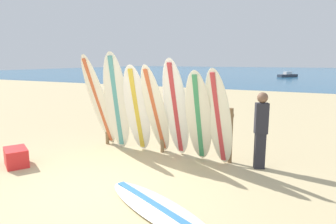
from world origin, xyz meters
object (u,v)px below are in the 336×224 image
at_px(surfboard_leaning_center_left, 137,110).
at_px(beachgoer_standing, 261,127).
at_px(surfboard_leaning_right, 199,118).
at_px(cooler_box, 16,157).
at_px(surfboard_leaning_far_right, 219,119).
at_px(surfboard_lying_on_sand, 158,208).
at_px(surfboard_leaning_center, 156,111).
at_px(surfboard_leaning_far_left, 99,102).
at_px(surfboard_leaning_center_right, 176,109).
at_px(small_boat_offshore, 288,75).
at_px(surfboard_rack, 162,120).
at_px(surfboard_leaning_left, 117,102).

xyz_separation_m(surfboard_leaning_center_left, beachgoer_standing, (2.66, 0.27, -0.19)).
height_order(surfboard_leaning_right, cooler_box, surfboard_leaning_right).
xyz_separation_m(surfboard_leaning_far_right, surfboard_lying_on_sand, (-0.26, -2.04, -0.97)).
distance_m(surfboard_lying_on_sand, beachgoer_standing, 2.70).
bearing_deg(beachgoer_standing, surfboard_leaning_center, -172.84).
relative_size(surfboard_leaning_far_left, surfboard_leaning_center_left, 1.11).
bearing_deg(surfboard_leaning_center_right, surfboard_leaning_far_right, -7.27).
relative_size(surfboard_leaning_center_left, surfboard_leaning_right, 1.04).
bearing_deg(surfboard_leaning_far_right, small_boat_offshore, 92.08).
bearing_deg(surfboard_leaning_far_left, beachgoer_standing, 4.49).
bearing_deg(surfboard_lying_on_sand, cooler_box, 174.29).
bearing_deg(surfboard_leaning_right, surfboard_leaning_center_right, 166.28).
xyz_separation_m(surfboard_rack, surfboard_lying_on_sand, (1.18, -2.44, -0.73)).
bearing_deg(surfboard_leaning_left, surfboard_leaning_right, -2.05).
bearing_deg(surfboard_lying_on_sand, beachgoer_standing, 66.81).
height_order(surfboard_leaning_left, surfboard_leaning_far_right, surfboard_leaning_left).
xyz_separation_m(surfboard_rack, surfboard_leaning_center_left, (-0.46, -0.34, 0.26)).
xyz_separation_m(surfboard_leaning_right, cooler_box, (-3.31, -1.68, -0.80)).
bearing_deg(small_boat_offshore, surfboard_lying_on_sand, -88.42).
relative_size(surfboard_leaning_left, cooler_box, 3.88).
height_order(surfboard_leaning_center_left, surfboard_lying_on_sand, surfboard_leaning_center_left).
relative_size(surfboard_leaning_left, surfboard_lying_on_sand, 1.00).
distance_m(surfboard_leaning_left, surfboard_leaning_center_right, 1.49).
xyz_separation_m(surfboard_leaning_left, cooler_box, (-1.25, -1.75, -0.98)).
height_order(surfboard_lying_on_sand, beachgoer_standing, beachgoer_standing).
relative_size(surfboard_leaning_center_right, small_boat_offshore, 0.76).
height_order(surfboard_leaning_far_left, surfboard_leaning_center_right, surfboard_leaning_far_left).
xyz_separation_m(surfboard_leaning_far_left, cooler_box, (-0.76, -1.73, -0.96)).
bearing_deg(surfboard_leaning_center_left, surfboard_leaning_right, -2.63).
distance_m(surfboard_rack, surfboard_lying_on_sand, 2.81).
bearing_deg(surfboard_leaning_far_right, surfboard_leaning_center_right, 172.73).
distance_m(surfboard_leaning_center_left, small_boat_offshore, 35.93).
height_order(surfboard_rack, surfboard_leaning_center, surfboard_leaning_center).
relative_size(surfboard_rack, surfboard_leaning_far_left, 1.44).
relative_size(surfboard_leaning_far_left, surfboard_leaning_right, 1.16).
height_order(beachgoer_standing, small_boat_offshore, beachgoer_standing).
height_order(surfboard_leaning_far_right, surfboard_lying_on_sand, surfboard_leaning_far_right).
relative_size(surfboard_leaning_center_right, surfboard_lying_on_sand, 0.94).
xyz_separation_m(surfboard_leaning_center_left, surfboard_leaning_far_right, (1.90, -0.06, -0.02)).
relative_size(surfboard_rack, surfboard_leaning_far_right, 1.64).
height_order(surfboard_leaning_center, beachgoer_standing, surfboard_leaning_center).
height_order(surfboard_leaning_center, small_boat_offshore, surfboard_leaning_center).
bearing_deg(surfboard_rack, small_boat_offshore, 89.78).
xyz_separation_m(surfboard_rack, surfboard_leaning_center_right, (0.47, -0.27, 0.33)).
xyz_separation_m(surfboard_leaning_center, beachgoer_standing, (2.18, 0.27, -0.19)).
xyz_separation_m(surfboard_leaning_center_left, cooler_box, (-1.82, -1.75, -0.84)).
bearing_deg(surfboard_leaning_far_right, surfboard_leaning_left, 178.60).
bearing_deg(surfboard_leaning_left, surfboard_leaning_center_left, -0.52).
bearing_deg(small_boat_offshore, surfboard_leaning_right, -88.57).
xyz_separation_m(surfboard_leaning_far_left, beachgoer_standing, (3.71, 0.29, -0.30)).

